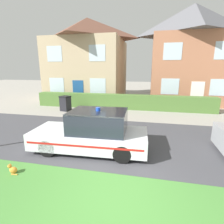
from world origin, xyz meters
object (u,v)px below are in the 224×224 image
Objects in this scene: cat at (13,169)px; house_left at (88,59)px; house_right at (190,54)px; wheelie_bin at (65,103)px; police_car at (92,132)px.

cat is 0.04× the size of house_left.
house_right reaches higher than wheelie_bin.
cat is 0.31× the size of wheelie_bin.
wheelie_bin is (0.18, -5.87, -3.46)m from house_left.
cat is 0.04× the size of house_right.
house_left is 9.77m from house_right.
house_right is at bearing -117.65° from police_car.
house_left is 7.05× the size of wheelie_bin.
wheelie_bin is at bearing -79.96° from cat.
house_left reaches higher than police_car.
police_car is 2.81m from cat.
wheelie_bin is at bearing -88.20° from house_left.
wheelie_bin is (-2.17, 7.83, 0.44)m from cat.
house_right is at bearing 0.31° from house_left.
police_car is 3.94× the size of wheelie_bin.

